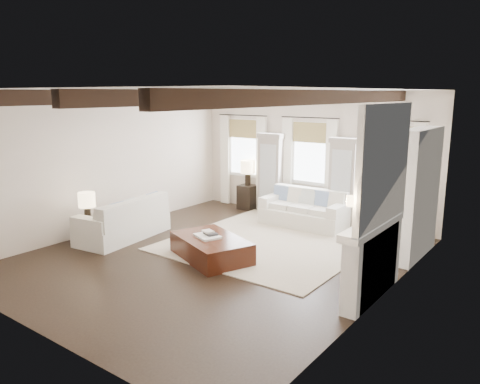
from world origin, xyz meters
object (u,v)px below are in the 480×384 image
Objects in this scene: sofa_left at (125,222)px; sofa_back at (305,211)px; side_table_back at (248,197)px; ottoman at (211,248)px; side_table_front at (89,232)px.

sofa_back is at bearing 50.82° from sofa_left.
side_table_back is (0.59, 3.78, -0.03)m from sofa_left.
ottoman is at bearing -64.27° from side_table_back.
sofa_left reaches higher than side_table_back.
sofa_back reaches higher than side_table_back.
sofa_back is 3.16m from ottoman.
sofa_left is 3.32× the size of side_table_back.
sofa_left reaches higher than ottoman.
sofa_back is 3.90× the size of side_table_front.
side_table_back is (-2.07, 0.51, -0.02)m from sofa_back.
side_table_back is at bearing 81.11° from sofa_left.
side_table_back is at bearing 79.14° from side_table_front.
sofa_left is 1.36× the size of ottoman.
sofa_left is at bearing -155.14° from ottoman.
sofa_back is 2.13m from side_table_back.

